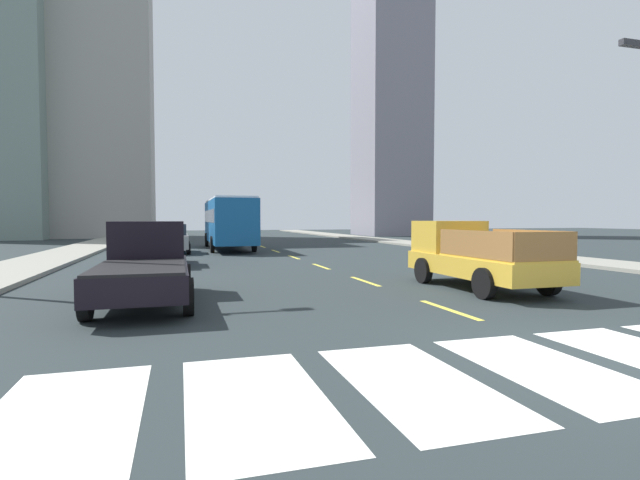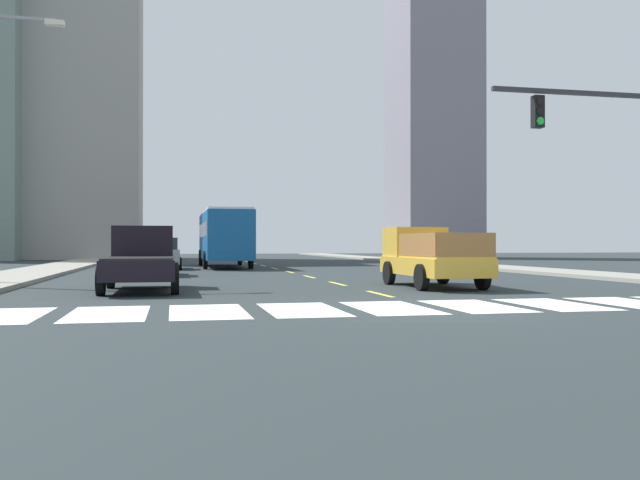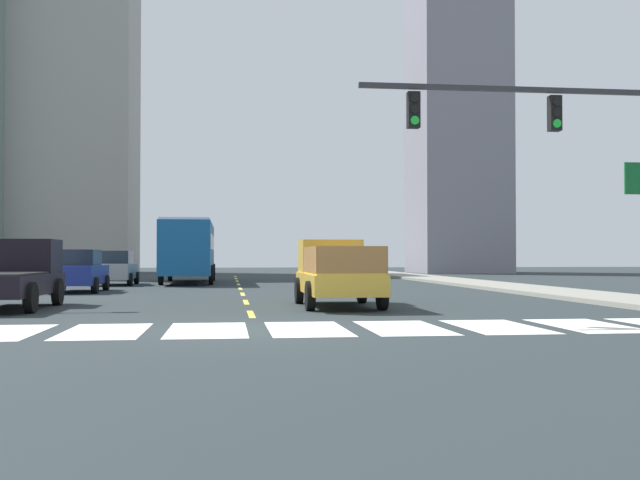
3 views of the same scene
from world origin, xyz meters
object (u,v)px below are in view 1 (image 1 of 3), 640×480
object	(u,v)px
pickup_dark	(145,264)
sedan_near_right	(160,246)
pickup_stakebed	(472,255)
city_bus	(228,220)
sedan_far	(172,239)

from	to	relation	value
pickup_dark	sedan_near_right	bearing A→B (deg)	92.60
pickup_dark	pickup_stakebed	bearing A→B (deg)	1.84
city_bus	sedan_near_right	xyz separation A→B (m)	(-3.96, -10.10, -1.09)
city_bus	sedan_far	distance (m)	4.60
pickup_stakebed	sedan_far	size ratio (longest dim) A/B	1.18
pickup_stakebed	sedan_far	distance (m)	19.07
sedan_near_right	pickup_stakebed	bearing A→B (deg)	-48.41
pickup_stakebed	sedan_far	bearing A→B (deg)	117.22
sedan_near_right	sedan_far	xyz separation A→B (m)	(0.42, 7.37, 0.00)
pickup_stakebed	pickup_dark	xyz separation A→B (m)	(-9.14, 0.09, -0.02)
pickup_stakebed	city_bus	bearing A→B (deg)	104.75
sedan_far	pickup_stakebed	bearing A→B (deg)	-59.89
city_bus	sedan_far	size ratio (longest dim) A/B	2.45
pickup_dark	sedan_near_right	xyz separation A→B (m)	(-0.04, 9.48, -0.06)
pickup_stakebed	city_bus	world-z (taller)	city_bus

